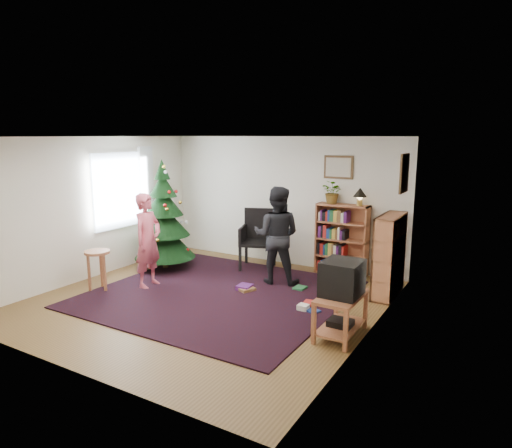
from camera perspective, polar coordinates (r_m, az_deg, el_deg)
The scene contains 23 objects.
floor at distance 7.23m, azimuth -6.02°, elevation -9.44°, with size 5.00×5.00×0.00m, color brown.
ceiling at distance 6.77m, azimuth -6.46°, elevation 10.80°, with size 5.00×5.00×0.00m, color white.
wall_back at distance 8.99m, azimuth 3.29°, elevation 2.91°, with size 5.00×0.02×2.50m, color silver.
wall_front at distance 5.15m, azimuth -23.03°, elevation -4.16°, with size 5.00×0.02×2.50m, color silver.
wall_left at distance 8.60m, azimuth -19.76°, elevation 1.90°, with size 0.02×5.00×2.50m, color silver.
wall_right at distance 5.79m, azimuth 14.11°, elevation -2.00°, with size 0.02×5.00×2.50m, color silver.
rug at distance 7.45m, azimuth -4.64°, elevation -8.69°, with size 3.80×3.60×0.02m, color black.
window_pane at distance 8.94m, azimuth -16.80°, elevation 4.02°, with size 0.04×1.20×1.40m, color silver.
curtain at distance 9.39m, azimuth -13.51°, elevation 4.51°, with size 0.06×0.35×1.60m, color silver.
picture_back at distance 8.44m, azimuth 10.28°, elevation 7.00°, with size 0.55×0.03×0.42m.
picture_right at distance 7.37m, azimuth 18.06°, elevation 6.06°, with size 0.03×0.50×0.60m.
christmas_tree at distance 8.79m, azimuth -11.42°, elevation 0.00°, with size 1.15×1.15×2.09m.
bookshelf_back at distance 8.44m, azimuth 10.68°, elevation -1.85°, with size 0.95×0.30×1.30m.
bookshelf_right at distance 7.52m, azimuth 16.32°, elevation -3.70°, with size 0.30×0.95×1.30m.
tv_stand at distance 5.98m, azimuth 10.56°, elevation -10.76°, with size 0.47×0.84×0.55m.
crt_tv at distance 5.83m, azimuth 10.69°, elevation -6.65°, with size 0.47×0.51×0.44m.
armchair at distance 8.75m, azimuth 0.62°, elevation -1.52°, with size 0.79×0.81×1.13m.
stool at distance 7.90m, azimuth -19.19°, elevation -4.25°, with size 0.40×0.40×0.67m.
person_standing at distance 7.81m, azimuth -13.36°, elevation -2.03°, with size 0.58×0.38×1.59m, color #C14D5C.
person_by_chair at distance 7.78m, azimuth 2.60°, elevation -1.44°, with size 0.82×0.64×1.68m, color black.
potted_plant at distance 8.37m, azimuth 9.60°, elevation 3.97°, with size 0.38×0.33×0.42m, color gray.
table_lamp at distance 8.20m, azimuth 12.87°, elevation 3.73°, with size 0.24×0.24×0.32m.
floor_clutter at distance 7.18m, azimuth 4.57°, elevation -9.22°, with size 1.82×1.02×0.08m.
Camera 1 is at (4.04, -5.43, 2.53)m, focal length 32.00 mm.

